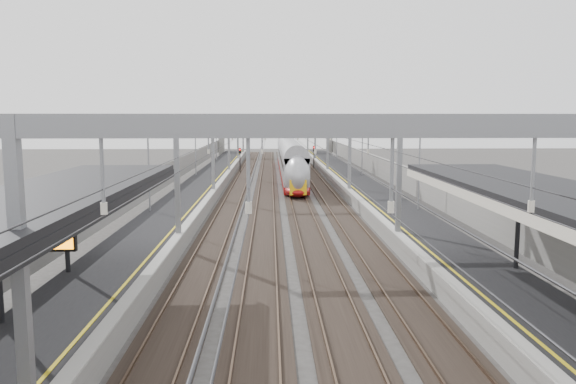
{
  "coord_description": "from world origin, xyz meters",
  "views": [
    {
      "loc": [
        -1.04,
        -9.6,
        7.51
      ],
      "look_at": [
        0.0,
        23.26,
        3.18
      ],
      "focal_mm": 35.0,
      "sensor_mm": 36.0,
      "label": 1
    }
  ],
  "objects": [
    {
      "name": "platform_left",
      "position": [
        -8.0,
        45.0,
        0.5
      ],
      "size": [
        4.0,
        120.0,
        1.0
      ],
      "primitive_type": "cube",
      "color": "black",
      "rests_on": "ground"
    },
    {
      "name": "signal_green",
      "position": [
        -5.2,
        67.53,
        2.42
      ],
      "size": [
        0.32,
        0.32,
        3.48
      ],
      "color": "black",
      "rests_on": "ground"
    },
    {
      "name": "signal_red_far",
      "position": [
        5.4,
        72.9,
        2.42
      ],
      "size": [
        0.32,
        0.32,
        3.48
      ],
      "color": "black",
      "rests_on": "ground"
    },
    {
      "name": "wall_left",
      "position": [
        -11.2,
        45.0,
        1.6
      ],
      "size": [
        0.3,
        120.0,
        3.2
      ],
      "primitive_type": "cube",
      "color": "slate",
      "rests_on": "ground"
    },
    {
      "name": "overbridge",
      "position": [
        0.0,
        100.0,
        5.31
      ],
      "size": [
        22.0,
        2.2,
        6.9
      ],
      "color": "slate",
      "rests_on": "ground"
    },
    {
      "name": "signal_red_near",
      "position": [
        3.2,
        62.0,
        2.42
      ],
      "size": [
        0.32,
        0.32,
        3.48
      ],
      "color": "black",
      "rests_on": "ground"
    },
    {
      "name": "tracks",
      "position": [
        0.0,
        45.0,
        0.05
      ],
      "size": [
        11.4,
        140.0,
        0.2
      ],
      "color": "black",
      "rests_on": "ground"
    },
    {
      "name": "platform_right",
      "position": [
        8.0,
        45.0,
        0.5
      ],
      "size": [
        4.0,
        120.0,
        1.0
      ],
      "primitive_type": "cube",
      "color": "black",
      "rests_on": "ground"
    },
    {
      "name": "train",
      "position": [
        1.5,
        62.47,
        1.95
      ],
      "size": [
        2.5,
        45.57,
        3.96
      ],
      "color": "#980D0D",
      "rests_on": "ground"
    },
    {
      "name": "overhead_line",
      "position": [
        0.0,
        51.62,
        6.14
      ],
      "size": [
        13.0,
        140.0,
        6.6
      ],
      "color": "gray",
      "rests_on": "platform_left"
    },
    {
      "name": "wall_right",
      "position": [
        11.2,
        45.0,
        1.6
      ],
      "size": [
        0.3,
        120.0,
        3.2
      ],
      "primitive_type": "cube",
      "color": "slate",
      "rests_on": "ground"
    }
  ]
}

